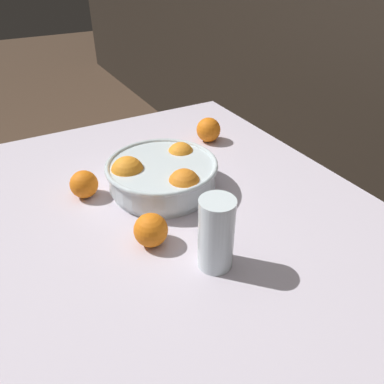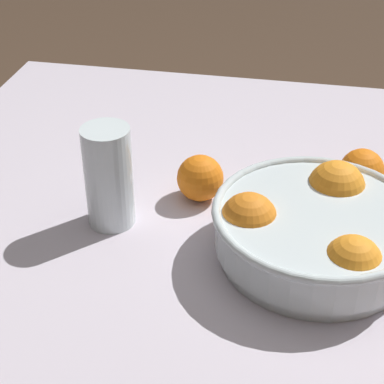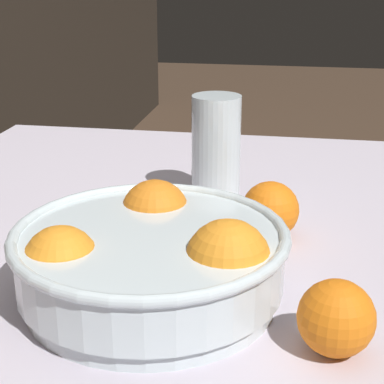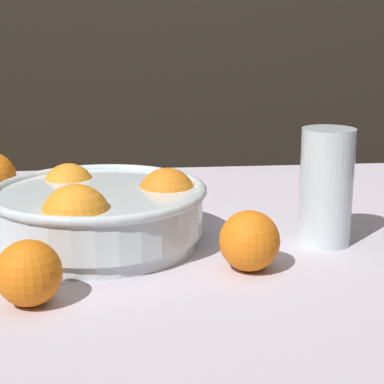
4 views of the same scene
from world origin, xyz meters
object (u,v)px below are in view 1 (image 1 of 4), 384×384
Objects in this scene: fruit_bowl at (162,174)px; juice_glass at (216,237)px; orange_loose_near_bowl at (151,230)px; orange_loose_aside at (208,130)px; orange_loose_front at (84,184)px.

fruit_bowl is 0.29m from juice_glass.
orange_loose_aside is at bearing 135.32° from orange_loose_near_bowl.
fruit_bowl reaches higher than orange_loose_aside.
orange_loose_near_bowl reaches higher than orange_loose_front.
orange_loose_near_bowl is at bearing -143.87° from juice_glass.
fruit_bowl is 1.84× the size of juice_glass.
orange_loose_front is 0.91× the size of orange_loose_aside.
orange_loose_aside is at bearing 150.24° from juice_glass.
orange_loose_near_bowl is at bearing -31.76° from fruit_bowl.
orange_loose_front is at bearing -110.21° from fruit_bowl.
juice_glass is 0.15m from orange_loose_near_bowl.
orange_loose_aside is at bearing 126.75° from fruit_bowl.
juice_glass is (0.29, -0.02, 0.02)m from fruit_bowl.
orange_loose_front is at bearing -156.41° from juice_glass.
fruit_bowl is 3.68× the size of orange_loose_aside.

